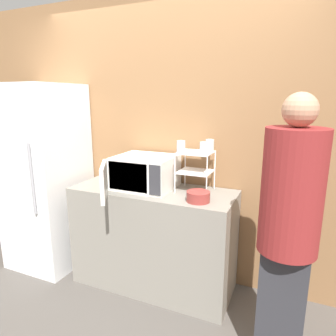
# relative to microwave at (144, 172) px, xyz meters

# --- Properties ---
(ground_plane) EXTENTS (12.00, 12.00, 0.00)m
(ground_plane) POSITION_rel_microwave_xyz_m (0.09, -0.30, -1.06)
(ground_plane) COLOR #4C4742
(wall_back) EXTENTS (8.00, 0.06, 2.60)m
(wall_back) POSITION_rel_microwave_xyz_m (0.09, 0.31, 0.24)
(wall_back) COLOR olive
(wall_back) RESTS_ON ground_plane
(counter) EXTENTS (1.43, 0.56, 0.92)m
(counter) POSITION_rel_microwave_xyz_m (0.09, -0.01, -0.60)
(counter) COLOR gray
(counter) RESTS_ON ground_plane
(microwave) EXTENTS (0.53, 0.79, 0.28)m
(microwave) POSITION_rel_microwave_xyz_m (0.00, 0.00, 0.00)
(microwave) COLOR silver
(microwave) RESTS_ON counter
(dish_rack) EXTENTS (0.28, 0.25, 0.34)m
(dish_rack) POSITION_rel_microwave_xyz_m (0.44, 0.09, 0.10)
(dish_rack) COLOR white
(dish_rack) RESTS_ON counter
(glass_front_left) EXTENTS (0.07, 0.07, 0.10)m
(glass_front_left) POSITION_rel_microwave_xyz_m (0.35, 0.00, 0.25)
(glass_front_left) COLOR silver
(glass_front_left) RESTS_ON dish_rack
(glass_back_right) EXTENTS (0.07, 0.07, 0.10)m
(glass_back_right) POSITION_rel_microwave_xyz_m (0.54, 0.17, 0.25)
(glass_back_right) COLOR silver
(glass_back_right) RESTS_ON dish_rack
(glass_front_right) EXTENTS (0.07, 0.07, 0.10)m
(glass_front_right) POSITION_rel_microwave_xyz_m (0.54, 0.00, 0.25)
(glass_front_right) COLOR silver
(glass_front_right) RESTS_ON dish_rack
(bowl) EXTENTS (0.18, 0.18, 0.08)m
(bowl) POSITION_rel_microwave_xyz_m (0.55, -0.15, -0.10)
(bowl) COLOR maroon
(bowl) RESTS_ON counter
(person) EXTENTS (0.34, 0.34, 1.73)m
(person) POSITION_rel_microwave_xyz_m (1.21, -0.48, -0.08)
(person) COLOR #2D2D33
(person) RESTS_ON ground_plane
(refrigerator) EXTENTS (0.68, 0.69, 1.82)m
(refrigerator) POSITION_rel_microwave_xyz_m (-1.08, -0.07, -0.15)
(refrigerator) COLOR white
(refrigerator) RESTS_ON ground_plane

